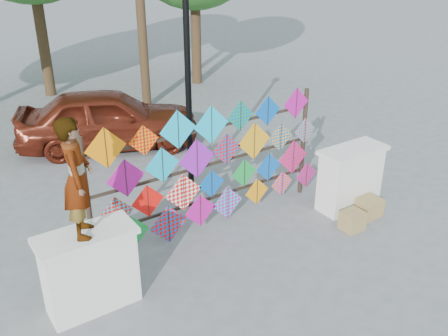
{
  "coord_description": "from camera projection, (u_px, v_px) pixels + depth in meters",
  "views": [
    {
      "loc": [
        -4.4,
        -6.18,
        5.07
      ],
      "look_at": [
        0.19,
        0.6,
        1.21
      ],
      "focal_mm": 40.0,
      "sensor_mm": 36.0,
      "label": 1
    }
  ],
  "objects": [
    {
      "name": "parapet_left",
      "position": [
        90.0,
        270.0,
        7.22
      ],
      "size": [
        1.4,
        0.65,
        1.28
      ],
      "color": "silver",
      "rests_on": "ground"
    },
    {
      "name": "ground",
      "position": [
        234.0,
        243.0,
        9.02
      ],
      "size": [
        80.0,
        80.0,
        0.0
      ],
      "primitive_type": "plane",
      "color": "gray",
      "rests_on": "ground"
    },
    {
      "name": "parapet_right",
      "position": [
        350.0,
        177.0,
        9.96
      ],
      "size": [
        1.4,
        0.65,
        1.28
      ],
      "color": "silver",
      "rests_on": "ground"
    },
    {
      "name": "kite_rack",
      "position": [
        213.0,
        167.0,
        9.07
      ],
      "size": [
        4.91,
        0.24,
        2.43
      ],
      "color": "black",
      "rests_on": "ground"
    },
    {
      "name": "cardboard_box_far",
      "position": [
        369.0,
        207.0,
        9.83
      ],
      "size": [
        0.43,
        0.4,
        0.36
      ],
      "primitive_type": "cube",
      "color": "#A98651",
      "rests_on": "ground"
    },
    {
      "name": "cardboard_box_near",
      "position": [
        352.0,
        220.0,
        9.37
      ],
      "size": [
        0.4,
        0.36,
        0.36
      ],
      "primitive_type": "cube",
      "color": "#A98651",
      "rests_on": "ground"
    },
    {
      "name": "vendor_woman",
      "position": [
        77.0,
        178.0,
        6.59
      ],
      "size": [
        0.62,
        0.73,
        1.71
      ],
      "primitive_type": "imported",
      "rotation": [
        0.0,
        0.0,
        1.18
      ],
      "color": "#99999E",
      "rests_on": "parapet_left"
    },
    {
      "name": "lamppost",
      "position": [
        188.0,
        71.0,
        9.52
      ],
      "size": [
        0.28,
        0.28,
        4.46
      ],
      "color": "black",
      "rests_on": "ground"
    },
    {
      "name": "sedan",
      "position": [
        108.0,
        119.0,
        12.74
      ],
      "size": [
        4.88,
        3.42,
        1.54
      ],
      "primitive_type": "imported",
      "rotation": [
        0.0,
        0.0,
        1.18
      ],
      "color": "#581B0F",
      "rests_on": "ground"
    }
  ]
}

